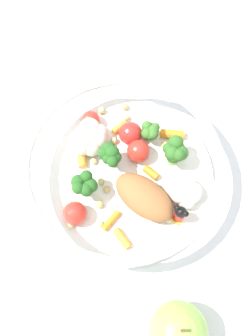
% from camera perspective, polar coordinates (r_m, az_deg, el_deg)
% --- Properties ---
extents(ground_plane, '(2.40, 2.40, 0.00)m').
position_cam_1_polar(ground_plane, '(0.57, 0.52, -2.64)').
color(ground_plane, white).
extents(food_container, '(0.26, 0.26, 0.06)m').
position_cam_1_polar(food_container, '(0.54, 0.23, 0.06)').
color(food_container, white).
rests_on(food_container, ground_plane).
extents(loose_apple, '(0.07, 0.07, 0.08)m').
position_cam_1_polar(loose_apple, '(0.51, 7.33, -21.69)').
color(loose_apple, '#8CB74C').
rests_on(loose_apple, ground_plane).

